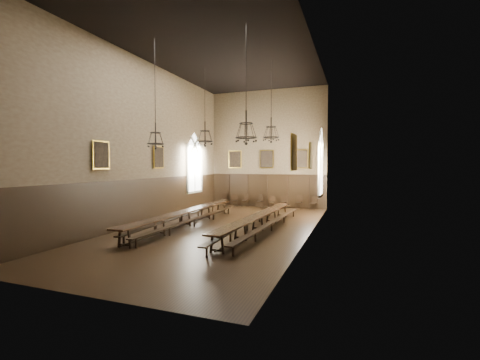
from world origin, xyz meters
The scene contains 34 objects.
floor centered at (0.00, 0.00, -0.01)m, with size 9.00×18.00×0.02m, color black.
ceiling centered at (0.00, 0.00, 9.01)m, with size 9.00×18.00×0.02m, color black.
wall_back centered at (0.00, 9.01, 4.50)m, with size 9.00×0.02×9.00m, color #7B6A4C.
wall_front centered at (0.00, -9.01, 4.50)m, with size 9.00×0.02×9.00m, color #7B6A4C.
wall_left centered at (-4.51, 0.00, 4.50)m, with size 0.02×18.00×9.00m, color #7B6A4C.
wall_right centered at (4.51, 0.00, 4.50)m, with size 0.02×18.00×9.00m, color #7B6A4C.
wainscot_panelling centered at (0.00, 0.00, 1.25)m, with size 9.00×18.00×2.50m, color black, non-canonical shape.
table_left centered at (-2.00, -0.09, 0.42)m, with size 0.75×10.64×0.83m.
table_right centered at (1.95, 0.12, 0.39)m, with size 1.18×10.00×0.78m.
bench_left_outer centered at (-2.51, 0.17, 0.30)m, with size 0.86×10.44×0.47m.
bench_left_inner centered at (-1.47, -0.11, 0.29)m, with size 0.44×10.13×0.46m.
bench_right_inner centered at (1.45, -0.07, 0.30)m, with size 0.65×10.63×0.48m.
bench_right_outer centered at (2.63, 0.22, 0.30)m, with size 0.74×10.32×0.46m.
chair_0 centered at (-3.47, 8.56, 0.31)m, with size 0.52×0.52×1.02m.
chair_1 centered at (-2.46, 8.47, 0.28)m, with size 0.52×0.52×0.94m.
chair_2 centered at (-1.62, 8.54, 0.30)m, with size 0.52×0.52×1.00m.
chair_3 centered at (-0.41, 8.49, 0.29)m, with size 0.52×0.52×0.96m.
chair_4 centered at (0.54, 8.58, 0.27)m, with size 0.46×0.46×0.90m.
chair_5 centered at (1.41, 8.53, 0.27)m, with size 0.41×0.41×0.91m.
chair_6 centered at (2.57, 8.48, 0.31)m, with size 0.50×0.50×1.03m.
chair_7 centered at (3.60, 8.50, 0.29)m, with size 0.55×0.55×0.97m.
chandelier_back_left centered at (-1.91, 2.09, 4.92)m, with size 0.94×0.94×4.53m.
chandelier_back_right centered at (2.01, 2.43, 5.06)m, with size 0.91×0.91×4.38m.
chandelier_front_left centered at (-2.20, -2.42, 4.58)m, with size 0.78×0.78×4.91m.
chandelier_front_right centered at (2.19, -2.42, 4.68)m, with size 0.90×0.90×4.78m.
portrait_back_0 centered at (-2.60, 8.88, 3.70)m, with size 1.10×0.12×1.40m.
portrait_back_1 centered at (0.00, 8.88, 3.70)m, with size 1.10×0.12×1.40m.
portrait_back_2 centered at (2.60, 8.88, 3.70)m, with size 1.10×0.12×1.40m.
portrait_left_0 centered at (-4.38, 1.00, 3.70)m, with size 0.12×1.00×1.30m.
portrait_left_1 centered at (-4.38, -3.50, 3.70)m, with size 0.12×1.00×1.30m.
portrait_right_0 centered at (4.38, 1.00, 3.70)m, with size 0.12×1.00×1.30m.
portrait_right_1 centered at (4.38, -3.50, 3.70)m, with size 0.12×1.00×1.30m.
window_right centered at (4.43, 5.50, 3.40)m, with size 0.20×2.20×4.60m, color white, non-canonical shape.
window_left centered at (-4.43, 5.50, 3.40)m, with size 0.20×2.20×4.60m, color white, non-canonical shape.
Camera 1 is at (6.49, -15.01, 3.25)m, focal length 24.00 mm.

